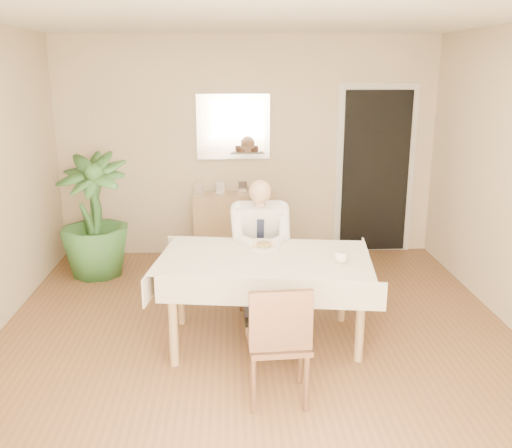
{
  "coord_description": "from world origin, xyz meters",
  "views": [
    {
      "loc": [
        -0.22,
        -4.29,
        2.24
      ],
      "look_at": [
        0.0,
        0.35,
        0.95
      ],
      "focal_mm": 40.0,
      "sensor_mm": 36.0,
      "label": 1
    }
  ],
  "objects_px": {
    "chair_far": "(259,253)",
    "sideboard": "(234,225)",
    "coffee_mug": "(341,257)",
    "dining_table": "(265,266)",
    "seated_man": "(261,242)",
    "potted_palm": "(94,216)",
    "chair_near": "(279,338)"
  },
  "relations": [
    {
      "from": "chair_far",
      "to": "coffee_mug",
      "type": "height_order",
      "value": "chair_far"
    },
    {
      "from": "chair_near",
      "to": "sideboard",
      "type": "xyz_separation_m",
      "value": [
        -0.27,
        3.17,
        -0.1
      ]
    },
    {
      "from": "chair_far",
      "to": "coffee_mug",
      "type": "relative_size",
      "value": 7.84
    },
    {
      "from": "dining_table",
      "to": "chair_near",
      "type": "xyz_separation_m",
      "value": [
        0.04,
        -0.93,
        -0.18
      ]
    },
    {
      "from": "seated_man",
      "to": "coffee_mug",
      "type": "xyz_separation_m",
      "value": [
        0.59,
        -0.78,
        0.11
      ]
    },
    {
      "from": "coffee_mug",
      "to": "potted_palm",
      "type": "distance_m",
      "value": 3.0
    },
    {
      "from": "dining_table",
      "to": "coffee_mug",
      "type": "relative_size",
      "value": 16.65
    },
    {
      "from": "dining_table",
      "to": "chair_near",
      "type": "bearing_deg",
      "value": -79.74
    },
    {
      "from": "seated_man",
      "to": "chair_far",
      "type": "bearing_deg",
      "value": 90.0
    },
    {
      "from": "chair_far",
      "to": "chair_near",
      "type": "distance_m",
      "value": 1.81
    },
    {
      "from": "chair_near",
      "to": "potted_palm",
      "type": "distance_m",
      "value": 3.17
    },
    {
      "from": "sideboard",
      "to": "potted_palm",
      "type": "xyz_separation_m",
      "value": [
        -1.53,
        -0.56,
        0.29
      ]
    },
    {
      "from": "dining_table",
      "to": "potted_palm",
      "type": "xyz_separation_m",
      "value": [
        -1.75,
        1.68,
        0.01
      ]
    },
    {
      "from": "chair_near",
      "to": "sideboard",
      "type": "relative_size",
      "value": 0.9
    },
    {
      "from": "dining_table",
      "to": "seated_man",
      "type": "distance_m",
      "value": 0.59
    },
    {
      "from": "chair_far",
      "to": "potted_palm",
      "type": "height_order",
      "value": "potted_palm"
    },
    {
      "from": "seated_man",
      "to": "coffee_mug",
      "type": "bearing_deg",
      "value": -52.76
    },
    {
      "from": "dining_table",
      "to": "seated_man",
      "type": "xyz_separation_m",
      "value": [
        0.0,
        0.59,
        0.02
      ]
    },
    {
      "from": "dining_table",
      "to": "chair_far",
      "type": "distance_m",
      "value": 0.9
    },
    {
      "from": "dining_table",
      "to": "sideboard",
      "type": "height_order",
      "value": "sideboard"
    },
    {
      "from": "chair_far",
      "to": "sideboard",
      "type": "height_order",
      "value": "chair_far"
    },
    {
      "from": "dining_table",
      "to": "seated_man",
      "type": "height_order",
      "value": "seated_man"
    },
    {
      "from": "seated_man",
      "to": "potted_palm",
      "type": "height_order",
      "value": "potted_palm"
    },
    {
      "from": "sideboard",
      "to": "seated_man",
      "type": "bearing_deg",
      "value": -83.42
    },
    {
      "from": "chair_near",
      "to": "sideboard",
      "type": "bearing_deg",
      "value": 91.11
    },
    {
      "from": "coffee_mug",
      "to": "potted_palm",
      "type": "xyz_separation_m",
      "value": [
        -2.34,
        1.86,
        -0.12
      ]
    },
    {
      "from": "coffee_mug",
      "to": "sideboard",
      "type": "xyz_separation_m",
      "value": [
        -0.81,
        2.43,
        -0.41
      ]
    },
    {
      "from": "chair_far",
      "to": "sideboard",
      "type": "bearing_deg",
      "value": 101.83
    },
    {
      "from": "potted_palm",
      "to": "sideboard",
      "type": "bearing_deg",
      "value": 20.19
    },
    {
      "from": "seated_man",
      "to": "potted_palm",
      "type": "xyz_separation_m",
      "value": [
        -1.75,
        1.09,
        -0.02
      ]
    },
    {
      "from": "dining_table",
      "to": "seated_man",
      "type": "relative_size",
      "value": 1.48
    },
    {
      "from": "dining_table",
      "to": "chair_near",
      "type": "height_order",
      "value": "chair_near"
    }
  ]
}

